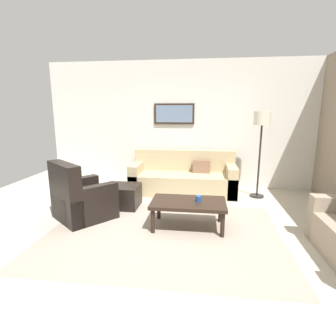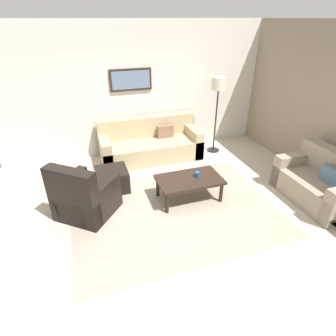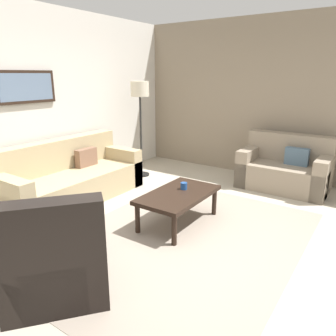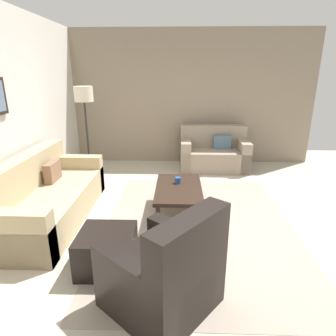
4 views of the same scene
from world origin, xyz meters
name	(u,v)px [view 2 (image 2 of 4)]	position (x,y,z in m)	size (l,w,h in m)	color
ground_plane	(175,211)	(0.00, 0.00, 0.00)	(8.00, 8.00, 0.00)	#B2A893
rear_partition	(136,91)	(0.00, 2.60, 1.40)	(6.00, 0.12, 2.80)	silver
area_rug	(175,211)	(0.00, 0.00, 0.00)	(3.30, 2.44, 0.01)	gray
couch_main	(150,144)	(0.14, 2.10, 0.30)	(2.19, 0.89, 0.88)	tan
couch_loveseat	(321,184)	(2.49, -0.47, 0.30)	(0.80, 1.38, 0.88)	gray
armchair_leather	(84,199)	(-1.40, 0.37, 0.31)	(1.13, 1.13, 0.95)	black
ottoman	(112,179)	(-0.87, 1.00, 0.20)	(0.56, 0.56, 0.40)	black
coffee_table	(189,181)	(0.35, 0.27, 0.36)	(1.10, 0.64, 0.41)	black
cup	(197,174)	(0.50, 0.28, 0.45)	(0.08, 0.08, 0.09)	#1E478C
lamp_standing	(218,91)	(1.66, 1.92, 1.41)	(0.32, 0.32, 1.71)	black
framed_artwork	(131,80)	(-0.12, 2.51, 1.65)	(0.89, 0.04, 0.45)	black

